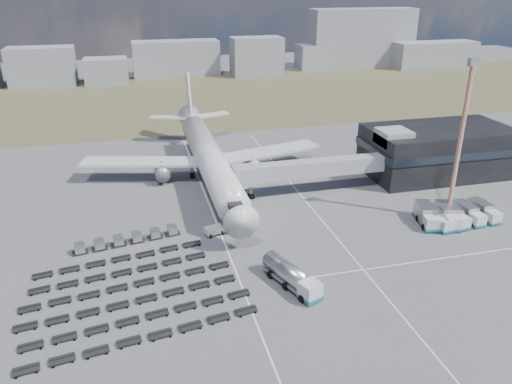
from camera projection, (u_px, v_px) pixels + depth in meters
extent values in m
plane|color=#565659|center=(243.00, 256.00, 75.61)|extent=(420.00, 420.00, 0.00)
cube|color=brown|center=(173.00, 99.00, 173.47)|extent=(420.00, 90.00, 0.01)
cube|color=silver|center=(224.00, 242.00, 79.60)|extent=(0.25, 110.00, 0.01)
cube|color=silver|center=(329.00, 229.00, 83.67)|extent=(0.25, 110.00, 0.01)
cube|color=silver|center=(419.00, 262.00, 74.14)|extent=(40.00, 0.25, 0.01)
cube|color=black|center=(438.00, 151.00, 105.82)|extent=(30.00, 16.00, 10.00)
cube|color=#262D38|center=(439.00, 145.00, 105.35)|extent=(30.40, 16.40, 1.60)
cube|color=#939399|center=(394.00, 137.00, 99.55)|extent=(6.00, 6.00, 3.00)
cube|color=#939399|center=(311.00, 168.00, 95.91)|extent=(29.80, 3.00, 3.00)
cube|color=#939399|center=(244.00, 175.00, 92.44)|extent=(4.00, 3.60, 3.40)
cylinder|color=slate|center=(251.00, 186.00, 94.24)|extent=(0.70, 0.70, 5.10)
cylinder|color=black|center=(251.00, 196.00, 95.07)|extent=(1.40, 0.90, 1.40)
cylinder|color=silver|center=(210.00, 159.00, 100.20)|extent=(5.60, 48.00, 5.60)
cone|color=silver|center=(238.00, 215.00, 76.62)|extent=(5.60, 5.00, 5.60)
cone|color=silver|center=(191.00, 120.00, 124.79)|extent=(5.60, 8.00, 5.60)
cube|color=black|center=(235.00, 205.00, 78.08)|extent=(2.20, 2.00, 0.80)
cube|color=silver|center=(143.00, 162.00, 102.18)|extent=(25.59, 11.38, 0.50)
cube|color=silver|center=(265.00, 152.00, 108.06)|extent=(25.59, 11.38, 0.50)
cylinder|color=slate|center=(162.00, 171.00, 101.87)|extent=(3.00, 5.00, 3.00)
cylinder|color=slate|center=(252.00, 164.00, 106.16)|extent=(3.00, 5.00, 3.00)
cube|color=silver|center=(168.00, 117.00, 125.17)|extent=(9.49, 5.63, 0.35)
cube|color=silver|center=(212.00, 115.00, 127.65)|extent=(9.49, 5.63, 0.35)
cube|color=silver|center=(189.00, 94.00, 125.20)|extent=(0.50, 9.06, 11.45)
cylinder|color=slate|center=(231.00, 223.00, 83.12)|extent=(0.50, 0.50, 2.50)
cylinder|color=slate|center=(192.00, 172.00, 104.64)|extent=(0.60, 0.60, 2.50)
cylinder|color=slate|center=(222.00, 170.00, 106.08)|extent=(0.60, 0.60, 2.50)
cylinder|color=black|center=(231.00, 227.00, 83.42)|extent=(0.50, 1.20, 1.20)
cube|color=gray|center=(42.00, 66.00, 192.23)|extent=(24.53, 12.00, 14.45)
cube|color=gray|center=(106.00, 71.00, 196.24)|extent=(16.56, 12.00, 9.83)
cube|color=gray|center=(176.00, 58.00, 212.39)|extent=(36.15, 12.00, 14.30)
cube|color=gray|center=(257.00, 56.00, 211.65)|extent=(21.29, 12.00, 15.78)
cube|color=gray|center=(324.00, 56.00, 229.16)|extent=(25.07, 12.00, 10.80)
cube|color=gray|center=(362.00, 38.00, 230.39)|extent=(49.05, 12.00, 25.91)
cube|color=gray|center=(434.00, 55.00, 231.39)|extent=(39.07, 12.00, 11.59)
cube|color=silver|center=(310.00, 291.00, 64.74)|extent=(3.19, 3.19, 2.37)
cube|color=#146D75|center=(310.00, 296.00, 65.11)|extent=(3.32, 3.32, 0.51)
cylinder|color=#ABABB0|center=(286.00, 270.00, 68.34)|extent=(5.15, 8.13, 2.57)
cube|color=slate|center=(286.00, 278.00, 68.81)|extent=(5.05, 8.09, 0.36)
cylinder|color=black|center=(293.00, 284.00, 67.76)|extent=(2.90, 2.01, 1.13)
cube|color=silver|center=(214.00, 231.00, 81.75)|extent=(3.45, 2.57, 1.41)
cube|color=silver|center=(210.00, 167.00, 106.36)|extent=(3.61, 6.70, 2.97)
cube|color=#146D75|center=(210.00, 172.00, 106.85)|extent=(3.73, 6.83, 0.48)
cube|color=silver|center=(431.00, 223.00, 82.74)|extent=(2.85, 2.78, 2.28)
cube|color=#146D75|center=(431.00, 228.00, 83.09)|extent=(2.98, 2.90, 0.47)
cube|color=#ABABB0|center=(425.00, 212.00, 85.90)|extent=(3.54, 5.22, 2.69)
cube|color=silver|center=(453.00, 223.00, 82.77)|extent=(2.85, 2.78, 2.28)
cube|color=#146D75|center=(452.00, 228.00, 83.12)|extent=(2.98, 2.90, 0.47)
cube|color=#ABABB0|center=(445.00, 212.00, 85.93)|extent=(3.54, 5.22, 2.69)
cube|color=silver|center=(446.00, 225.00, 82.38)|extent=(2.27, 2.19, 2.06)
cube|color=#146D75|center=(445.00, 229.00, 82.70)|extent=(2.37, 2.28, 0.42)
cube|color=#ABABB0|center=(434.00, 215.00, 85.09)|extent=(2.51, 4.43, 2.43)
cube|color=silver|center=(462.00, 223.00, 83.27)|extent=(2.27, 2.19, 2.06)
cube|color=#146D75|center=(461.00, 227.00, 83.59)|extent=(2.37, 2.28, 0.42)
cube|color=#ABABB0|center=(450.00, 212.00, 85.98)|extent=(2.51, 4.43, 2.43)
cube|color=silver|center=(478.00, 220.00, 84.17)|extent=(2.27, 2.19, 2.06)
cube|color=#146D75|center=(477.00, 224.00, 84.48)|extent=(2.37, 2.28, 0.42)
cube|color=#ABABB0|center=(465.00, 210.00, 86.88)|extent=(2.51, 4.43, 2.43)
cube|color=silver|center=(493.00, 217.00, 85.06)|extent=(2.27, 2.19, 2.06)
cube|color=#146D75|center=(492.00, 222.00, 85.37)|extent=(2.37, 2.28, 0.42)
cube|color=#ABABB0|center=(480.00, 208.00, 87.77)|extent=(2.51, 4.43, 2.43)
cube|color=black|center=(80.00, 252.00, 76.19)|extent=(2.59, 1.86, 0.16)
cube|color=#ABABB0|center=(79.00, 248.00, 75.88)|extent=(1.69, 1.69, 1.36)
cube|color=black|center=(100.00, 248.00, 77.30)|extent=(2.59, 1.86, 0.16)
cube|color=#ABABB0|center=(99.00, 244.00, 77.00)|extent=(1.69, 1.69, 1.36)
cube|color=black|center=(119.00, 244.00, 78.42)|extent=(2.59, 1.86, 0.16)
cube|color=#ABABB0|center=(118.00, 240.00, 78.11)|extent=(1.69, 1.69, 1.36)
cube|color=black|center=(137.00, 241.00, 79.53)|extent=(2.59, 1.86, 0.16)
cube|color=#ABABB0|center=(137.00, 236.00, 79.23)|extent=(1.69, 1.69, 1.36)
cube|color=black|center=(155.00, 237.00, 80.65)|extent=(2.59, 1.86, 0.16)
cube|color=#ABABB0|center=(155.00, 233.00, 80.34)|extent=(1.69, 1.69, 1.36)
cube|color=black|center=(173.00, 233.00, 81.77)|extent=(2.59, 1.86, 0.16)
cube|color=#ABABB0|center=(172.00, 229.00, 81.46)|extent=(1.69, 1.69, 1.36)
cube|color=black|center=(145.00, 337.00, 58.13)|extent=(29.06, 6.12, 0.66)
cube|color=black|center=(138.00, 318.00, 61.36)|extent=(29.06, 6.12, 0.66)
cube|color=black|center=(132.00, 301.00, 64.59)|extent=(29.06, 6.12, 0.66)
cube|color=black|center=(127.00, 286.00, 67.81)|extent=(29.06, 6.12, 0.66)
cube|color=black|center=(122.00, 272.00, 71.04)|extent=(25.45, 5.52, 0.66)
cube|color=black|center=(118.00, 259.00, 74.26)|extent=(25.45, 5.52, 0.66)
cylinder|color=#B53F1D|center=(459.00, 146.00, 82.09)|extent=(0.75, 0.75, 26.66)
cube|color=slate|center=(474.00, 61.00, 76.68)|extent=(2.60, 1.61, 1.28)
cube|color=#565659|center=(447.00, 218.00, 87.32)|extent=(2.13, 2.13, 0.32)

